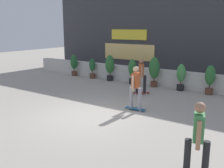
{
  "coord_description": "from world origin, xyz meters",
  "views": [
    {
      "loc": [
        5.7,
        -6.84,
        3.13
      ],
      "look_at": [
        0.0,
        1.5,
        0.9
      ],
      "focal_mm": 41.58,
      "sensor_mm": 36.0,
      "label": 1
    }
  ],
  "objects": [
    {
      "name": "potted_plant_1",
      "position": [
        -4.24,
        5.55,
        0.66
      ],
      "size": [
        0.38,
        0.38,
        1.23
      ],
      "color": "brown",
      "rests_on": "ground"
    },
    {
      "name": "potted_plant_2",
      "position": [
        -2.93,
        5.55,
        0.89
      ],
      "size": [
        0.52,
        0.52,
        1.52
      ],
      "color": "black",
      "rests_on": "ground"
    },
    {
      "name": "potted_plant_3",
      "position": [
        -1.4,
        5.55,
        0.79
      ],
      "size": [
        0.46,
        0.46,
        1.39
      ],
      "color": "black",
      "rests_on": "ground"
    },
    {
      "name": "potted_plant_5",
      "position": [
        1.39,
        5.55,
        0.76
      ],
      "size": [
        0.44,
        0.44,
        1.34
      ],
      "color": "black",
      "rests_on": "ground"
    },
    {
      "name": "potted_plant_4",
      "position": [
        -0.07,
        5.55,
        0.94
      ],
      "size": [
        0.56,
        0.56,
        1.59
      ],
      "color": "brown",
      "rests_on": "ground"
    },
    {
      "name": "skater_mid_plaza",
      "position": [
        0.08,
        3.8,
        0.94
      ],
      "size": [
        0.76,
        0.63,
        1.7
      ],
      "color": "maroon",
      "rests_on": "ground"
    },
    {
      "name": "skater_far_right",
      "position": [
        4.39,
        -1.85,
        0.94
      ],
      "size": [
        0.82,
        0.54,
        1.7
      ],
      "color": "black",
      "rests_on": "ground"
    },
    {
      "name": "potted_plant_6",
      "position": [
        2.79,
        5.55,
        0.8
      ],
      "size": [
        0.47,
        0.47,
        1.4
      ],
      "color": "brown",
      "rests_on": "ground"
    },
    {
      "name": "skater_foreground",
      "position": [
        1.07,
        1.52,
        0.94
      ],
      "size": [
        0.81,
        0.56,
        1.7
      ],
      "color": "#266699",
      "rests_on": "ground"
    },
    {
      "name": "potted_plant_0",
      "position": [
        -5.75,
        5.55,
        0.78
      ],
      "size": [
        0.45,
        0.45,
        1.38
      ],
      "color": "brown",
      "rests_on": "ground"
    },
    {
      "name": "ground_plane",
      "position": [
        0.0,
        0.0,
        0.0
      ],
      "size": [
        48.0,
        48.0,
        0.0
      ],
      "primitive_type": "plane",
      "color": "#A8A093"
    },
    {
      "name": "building_backdrop",
      "position": [
        -0.01,
        10.0,
        3.25
      ],
      "size": [
        20.0,
        2.08,
        6.5
      ],
      "color": "#38383D",
      "rests_on": "ground"
    },
    {
      "name": "planter_wall",
      "position": [
        0.0,
        6.0,
        0.45
      ],
      "size": [
        18.0,
        0.4,
        0.9
      ],
      "primitive_type": "cube",
      "color": "beige",
      "rests_on": "ground"
    }
  ]
}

